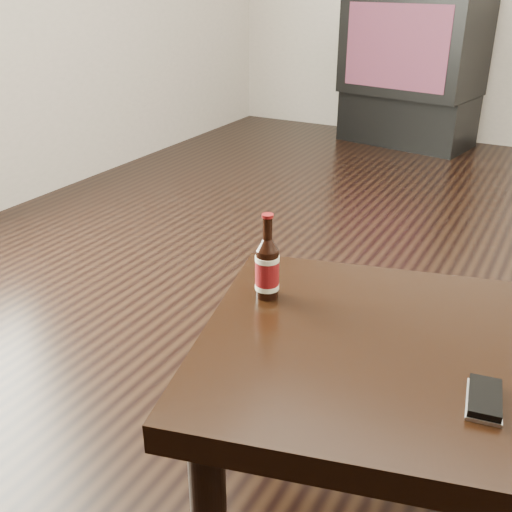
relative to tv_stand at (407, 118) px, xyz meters
The scene contains 6 objects.
floor 2.91m from the tv_stand, 70.01° to the right, with size 5.00×6.00×0.01m, color black.
tv_stand is the anchor object (origin of this frame).
tv 0.53m from the tv_stand, 100.64° to the right, with size 1.01×0.73×0.69m.
coffee_table 3.56m from the tv_stand, 71.55° to the right, with size 1.38×1.00×0.46m.
beer_bottle 3.44m from the tv_stand, 80.11° to the right, with size 0.07×0.07×0.21m.
phone 3.71m from the tv_stand, 72.48° to the right, with size 0.08×0.13×0.02m.
Camera 1 is at (0.18, -1.75, 1.16)m, focal length 42.00 mm.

